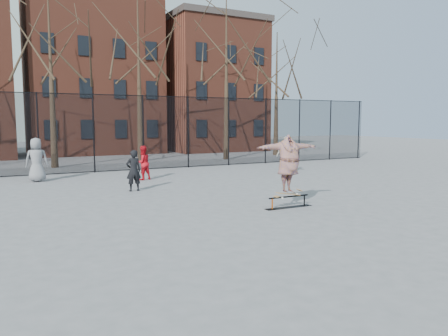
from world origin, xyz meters
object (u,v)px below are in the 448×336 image
bystander_grey (37,160)px  bystander_black (134,171)px  skate_rail (289,203)px  skater (289,164)px  bystander_red (143,163)px  bystander_white (287,155)px  skateboard (288,194)px

bystander_grey → bystander_black: size_ratio=1.23×
skate_rail → skater: size_ratio=0.76×
bystander_grey → bystander_red: bearing=167.7°
bystander_grey → bystander_red: 4.53m
skate_rail → bystander_black: 6.25m
skate_rail → bystander_grey: bystander_grey is taller
bystander_black → bystander_red: size_ratio=1.02×
skate_rail → bystander_white: bystander_white is taller
skate_rail → bystander_red: bearing=104.0°
skate_rail → bystander_red: size_ratio=1.07×
bystander_grey → bystander_red: (4.24, -1.60, -0.19)m
skate_rail → bystander_red: 8.43m
skateboard → bystander_grey: 11.60m
skateboard → bystander_black: (-3.27, 5.28, 0.37)m
bystander_grey → skateboard: bearing=131.1°
skateboard → bystander_black: bystander_black is taller
skateboard → bystander_red: (-2.01, 8.15, 0.36)m
skateboard → bystander_grey: bystander_grey is taller
skate_rail → bystander_grey: (-6.27, 9.76, 0.82)m
skateboard → bystander_white: bearing=54.1°
skateboard → bystander_red: bystander_red is taller
skate_rail → skater: 1.19m
skater → bystander_red: (-2.01, 8.15, -0.57)m
skater → bystander_black: 6.23m
skate_rail → bystander_white: (5.07, 7.05, 0.79)m
skate_rail → bystander_white: size_ratio=0.88×
skate_rail → skateboard: size_ratio=1.90×
skater → bystander_grey: 11.59m
skate_rail → bystander_red: bystander_red is taller
skateboard → skater: 0.92m
bystander_grey → bystander_black: 5.38m
bystander_black → bystander_red: (1.26, 2.88, -0.01)m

